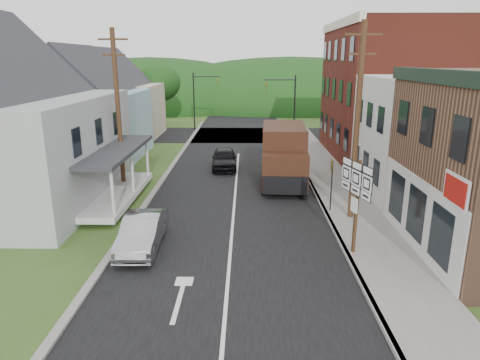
{
  "coord_description": "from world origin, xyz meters",
  "views": [
    {
      "loc": [
        0.61,
        -15.75,
        7.39
      ],
      "look_at": [
        0.34,
        2.54,
        2.2
      ],
      "focal_mm": 32.0,
      "sensor_mm": 36.0,
      "label": 1
    }
  ],
  "objects_px": {
    "route_sign_cluster": "(356,194)",
    "warning_sign": "(331,177)",
    "silver_sedan": "(142,233)",
    "delivery_van": "(284,155)",
    "dark_sedan": "(224,159)"
  },
  "relations": [
    {
      "from": "route_sign_cluster",
      "to": "warning_sign",
      "type": "distance_m",
      "value": 4.82
    },
    {
      "from": "silver_sedan",
      "to": "warning_sign",
      "type": "relative_size",
      "value": 1.53
    },
    {
      "from": "delivery_van",
      "to": "warning_sign",
      "type": "xyz_separation_m",
      "value": [
        1.88,
        -5.17,
        0.09
      ]
    },
    {
      "from": "dark_sedan",
      "to": "delivery_van",
      "type": "bearing_deg",
      "value": -47.26
    },
    {
      "from": "dark_sedan",
      "to": "warning_sign",
      "type": "relative_size",
      "value": 1.54
    },
    {
      "from": "warning_sign",
      "to": "silver_sedan",
      "type": "bearing_deg",
      "value": -145.59
    },
    {
      "from": "dark_sedan",
      "to": "delivery_van",
      "type": "height_order",
      "value": "delivery_van"
    },
    {
      "from": "delivery_van",
      "to": "warning_sign",
      "type": "bearing_deg",
      "value": -67.02
    },
    {
      "from": "route_sign_cluster",
      "to": "warning_sign",
      "type": "xyz_separation_m",
      "value": [
        0.03,
        4.77,
        -0.65
      ]
    },
    {
      "from": "silver_sedan",
      "to": "dark_sedan",
      "type": "relative_size",
      "value": 0.99
    },
    {
      "from": "dark_sedan",
      "to": "warning_sign",
      "type": "xyz_separation_m",
      "value": [
        5.68,
        -8.88,
        1.16
      ]
    },
    {
      "from": "delivery_van",
      "to": "warning_sign",
      "type": "height_order",
      "value": "delivery_van"
    },
    {
      "from": "delivery_van",
      "to": "route_sign_cluster",
      "type": "distance_m",
      "value": 10.14
    },
    {
      "from": "silver_sedan",
      "to": "route_sign_cluster",
      "type": "height_order",
      "value": "route_sign_cluster"
    },
    {
      "from": "silver_sedan",
      "to": "delivery_van",
      "type": "xyz_separation_m",
      "value": [
        6.44,
        9.42,
        1.1
      ]
    }
  ]
}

